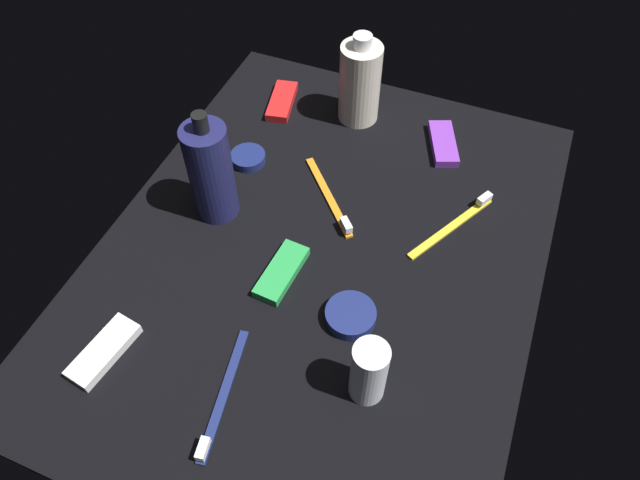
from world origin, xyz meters
TOP-DOWN VIEW (x-y plane):
  - ground_plane at (0.00, 0.00)cm, footprint 84.00×64.00cm
  - lotion_bottle at (-1.91, -18.21)cm, footprint 6.73×6.73cm
  - bodywash_bottle at (-31.29, -5.20)cm, footprint 7.20×7.20cm
  - deodorant_stick at (17.98, 13.58)cm, footprint 4.52×4.52cm
  - toothbrush_orange at (-9.97, -2.13)cm, footprint 14.05×13.08cm
  - toothbrush_navy at (26.42, -2.69)cm, footprint 17.94×4.22cm
  - toothbrush_yellow at (-12.82, 17.60)cm, footprint 16.42×9.57cm
  - snack_bar_green at (5.92, -3.62)cm, footprint 10.65×4.72cm
  - snack_bar_white at (26.21, -20.14)cm, footprint 10.89×5.56cm
  - snack_bar_purple at (-29.21, 11.28)cm, footprint 11.14×7.66cm
  - snack_bar_red at (-29.10, -19.35)cm, footprint 11.01×6.09cm
  - cream_tin_left at (-13.38, -18.55)cm, footprint 5.91×5.91cm
  - cream_tin_right at (9.07, 8.17)cm, footprint 7.07×7.07cm

SIDE VIEW (x-z plane):
  - ground_plane at x=0.00cm, z-range -1.20..0.00cm
  - toothbrush_orange at x=-9.97cm, z-range -0.44..1.66cm
  - toothbrush_navy at x=26.42cm, z-range -0.44..1.66cm
  - toothbrush_yellow at x=-12.82cm, z-range -0.44..1.66cm
  - snack_bar_green at x=5.92cm, z-range 0.00..1.50cm
  - snack_bar_white at x=26.21cm, z-range 0.00..1.50cm
  - snack_bar_purple at x=-29.21cm, z-range 0.00..1.50cm
  - snack_bar_red at x=-29.10cm, z-range 0.00..1.50cm
  - cream_tin_left at x=-13.38cm, z-range 0.00..1.56cm
  - cream_tin_right at x=9.07cm, z-range 0.00..1.85cm
  - deodorant_stick at x=17.98cm, z-range 0.00..10.34cm
  - bodywash_bottle at x=-31.29cm, z-range -0.86..15.74cm
  - lotion_bottle at x=-1.91cm, z-range -1.23..18.01cm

